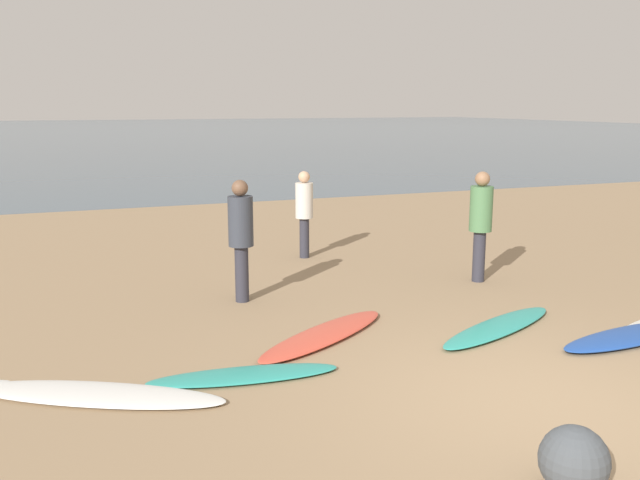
# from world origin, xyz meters

# --- Properties ---
(ground_plane) EXTENTS (120.00, 120.00, 0.20)m
(ground_plane) POSITION_xyz_m (0.00, 10.00, -0.10)
(ground_plane) COLOR #997C5B
(ground_plane) RESTS_ON ground
(ocean_water) EXTENTS (140.00, 100.00, 0.01)m
(ocean_water) POSITION_xyz_m (0.00, 63.69, 0.00)
(ocean_water) COLOR #475B6B
(ocean_water) RESTS_ON ground
(surfboard_1) EXTENTS (2.45, 1.69, 0.06)m
(surfboard_1) POSITION_xyz_m (-3.79, 1.64, 0.03)
(surfboard_1) COLOR white
(surfboard_1) RESTS_ON ground
(surfboard_2) EXTENTS (1.97, 0.69, 0.06)m
(surfboard_2) POSITION_xyz_m (-2.39, 1.59, 0.03)
(surfboard_2) COLOR teal
(surfboard_2) RESTS_ON ground
(surfboard_3) EXTENTS (2.19, 1.67, 0.08)m
(surfboard_3) POSITION_xyz_m (-1.20, 2.42, 0.04)
(surfboard_3) COLOR #D84C38
(surfboard_3) RESTS_ON ground
(surfboard_4) EXTENTS (2.23, 1.33, 0.08)m
(surfboard_4) POSITION_xyz_m (0.89, 1.94, 0.04)
(surfboard_4) COLOR teal
(surfboard_4) RESTS_ON ground
(surfboard_5) EXTENTS (2.23, 0.81, 0.09)m
(surfboard_5) POSITION_xyz_m (2.15, 1.10, 0.05)
(surfboard_5) COLOR #1E479E
(surfboard_5) RESTS_ON ground
(person_0) EXTENTS (0.34, 0.34, 1.70)m
(person_0) POSITION_xyz_m (1.98, 4.02, 1.00)
(person_0) COLOR #2D2D38
(person_0) RESTS_ON ground
(person_1) EXTENTS (0.31, 0.31, 1.54)m
(person_1) POSITION_xyz_m (0.02, 6.54, 0.91)
(person_1) COLOR #2D2D38
(person_1) RESTS_ON ground
(person_3) EXTENTS (0.34, 0.34, 1.70)m
(person_3) POSITION_xyz_m (-1.71, 4.25, 1.00)
(person_3) COLOR #2D2D38
(person_3) RESTS_ON ground
(beach_rock_near) EXTENTS (0.49, 0.49, 0.49)m
(beach_rock_near) POSITION_xyz_m (-0.74, -1.23, 0.25)
(beach_rock_near) COLOR #464C51
(beach_rock_near) RESTS_ON ground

